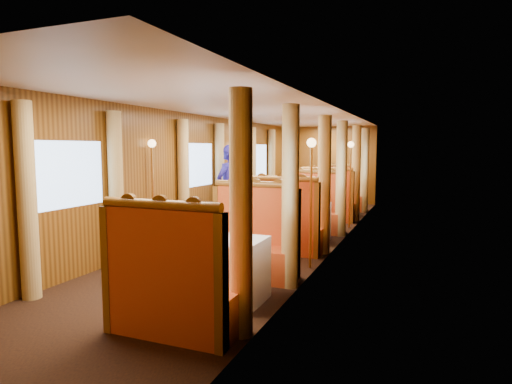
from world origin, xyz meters
The scene contains 48 objects.
floor centered at (0.00, 0.00, 0.00)m, with size 3.00×12.00×0.01m, color black, non-canonical shape.
ceiling centered at (0.00, 0.00, 2.50)m, with size 3.00×12.00×0.01m, color silver, non-canonical shape.
wall_far centered at (0.00, 6.00, 1.25)m, with size 3.00×2.50×0.01m, color brown, non-canonical shape.
wall_left centered at (-1.50, 0.00, 1.25)m, with size 12.00×2.50×0.01m, color brown, non-canonical shape.
wall_right centered at (1.50, 0.00, 1.25)m, with size 12.00×2.50×0.01m, color brown, non-canonical shape.
doorway_far centered at (0.00, 5.97, 1.00)m, with size 0.80×0.04×2.00m, color brown.
table_near centered at (0.75, -3.50, 0.38)m, with size 1.05×0.72×0.75m, color white.
banquette_near_fwd centered at (0.75, -4.51, 0.42)m, with size 1.30×0.55×1.34m.
banquette_near_aft centered at (0.75, -2.49, 0.42)m, with size 1.30×0.55×1.34m.
table_mid centered at (0.75, 0.00, 0.38)m, with size 1.05×0.72×0.75m, color white.
banquette_mid_fwd centered at (0.75, -1.01, 0.42)m, with size 1.30×0.55×1.34m.
banquette_mid_aft centered at (0.75, 1.01, 0.42)m, with size 1.30×0.55×1.34m.
table_far centered at (0.75, 3.50, 0.38)m, with size 1.05×0.72×0.75m, color white.
banquette_far_fwd centered at (0.75, 2.49, 0.42)m, with size 1.30×0.55×1.34m.
banquette_far_aft centered at (0.75, 4.51, 0.42)m, with size 1.30×0.55×1.34m.
tea_tray centered at (0.61, -3.58, 0.76)m, with size 0.34×0.26×0.01m, color silver.
teapot_left centered at (0.57, -3.59, 0.81)m, with size 0.15×0.11×0.12m, color silver, non-canonical shape.
teapot_right centered at (0.76, -3.60, 0.81)m, with size 0.14×0.10×0.11m, color silver, non-canonical shape.
teapot_back centered at (0.67, -3.45, 0.82)m, with size 0.17×0.13×0.14m, color silver, non-canonical shape.
fruit_plate centered at (1.04, -3.58, 0.77)m, with size 0.21×0.21×0.05m.
cup_inboard centered at (0.34, -3.40, 0.86)m, with size 0.08×0.08×0.26m.
cup_outboard centered at (0.45, -3.28, 0.86)m, with size 0.08×0.08×0.26m.
rose_vase_mid centered at (0.75, 0.02, 0.93)m, with size 0.06×0.06×0.36m.
rose_vase_far centered at (0.73, 3.49, 0.93)m, with size 0.06×0.06×0.36m.
window_left_near centered at (-1.49, -3.50, 1.45)m, with size 1.20×0.90×0.01m, color #88ADDC, non-canonical shape.
curtain_left_near_a centered at (-1.38, -4.28, 1.18)m, with size 0.22×0.22×2.35m, color tan.
curtain_left_near_b centered at (-1.38, -2.72, 1.18)m, with size 0.22×0.22×2.35m, color tan.
window_right_near centered at (1.49, -3.50, 1.45)m, with size 1.20×0.90×0.01m, color #88ADDC, non-canonical shape.
curtain_right_near_a centered at (1.38, -4.28, 1.18)m, with size 0.22×0.22×2.35m, color tan.
curtain_right_near_b centered at (1.38, -2.72, 1.18)m, with size 0.22×0.22×2.35m, color tan.
window_left_mid centered at (-1.49, 0.00, 1.45)m, with size 1.20×0.90×0.01m, color #88ADDC, non-canonical shape.
curtain_left_mid_a centered at (-1.38, -0.78, 1.18)m, with size 0.22×0.22×2.35m, color tan.
curtain_left_mid_b centered at (-1.38, 0.78, 1.18)m, with size 0.22×0.22×2.35m, color tan.
window_right_mid centered at (1.49, 0.00, 1.45)m, with size 1.20×0.90×0.01m, color #88ADDC, non-canonical shape.
curtain_right_mid_a centered at (1.38, -0.78, 1.18)m, with size 0.22×0.22×2.35m, color tan.
curtain_right_mid_b centered at (1.38, 0.78, 1.18)m, with size 0.22×0.22×2.35m, color tan.
window_left_far centered at (-1.49, 3.50, 1.45)m, with size 1.20×0.90×0.01m, color #88ADDC, non-canonical shape.
curtain_left_far_a centered at (-1.38, 2.72, 1.18)m, with size 0.22×0.22×2.35m, color tan.
curtain_left_far_b centered at (-1.38, 4.28, 1.18)m, with size 0.22×0.22×2.35m, color tan.
window_right_far centered at (1.49, 3.50, 1.45)m, with size 1.20×0.90×0.01m, color #88ADDC, non-canonical shape.
curtain_right_far_a centered at (1.38, 2.72, 1.18)m, with size 0.22×0.22×2.35m, color tan.
curtain_right_far_b centered at (1.38, 4.28, 1.18)m, with size 0.22×0.22×2.35m, color tan.
sconce_left_fore centered at (-1.40, -1.75, 1.38)m, with size 0.14×0.14×1.95m.
sconce_right_fore centered at (1.40, -1.75, 1.38)m, with size 0.14×0.14×1.95m.
sconce_left_aft centered at (-1.40, 1.75, 1.38)m, with size 0.14×0.14×1.95m.
sconce_right_aft centered at (1.40, 1.75, 1.38)m, with size 0.14×0.14×1.95m.
steward centered at (-0.87, 0.17, 0.94)m, with size 0.68×0.45×1.87m, color navy.
passenger centered at (0.75, 0.80, 0.74)m, with size 0.40×0.44×0.76m.
Camera 1 is at (2.98, -7.92, 1.81)m, focal length 30.00 mm.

